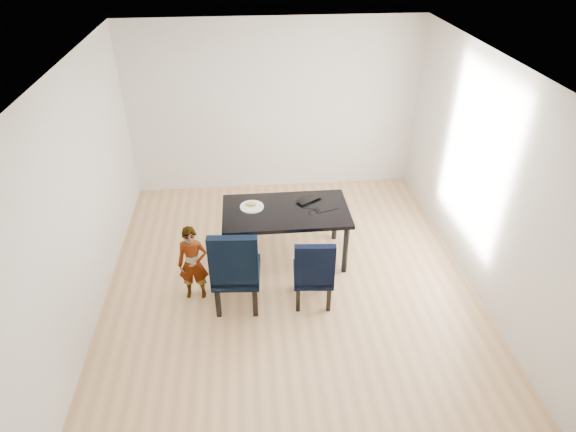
{
  "coord_description": "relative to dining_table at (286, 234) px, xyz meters",
  "views": [
    {
      "loc": [
        -0.46,
        -4.63,
        3.99
      ],
      "look_at": [
        0.0,
        0.2,
        0.85
      ],
      "focal_mm": 30.0,
      "sensor_mm": 36.0,
      "label": 1
    }
  ],
  "objects": [
    {
      "name": "wall_left",
      "position": [
        -2.25,
        -0.5,
        0.98
      ],
      "size": [
        0.01,
        5.0,
        2.7
      ],
      "primitive_type": "cube",
      "color": "silver",
      "rests_on": "ground"
    },
    {
      "name": "plate",
      "position": [
        -0.43,
        0.1,
        0.38
      ],
      "size": [
        0.4,
        0.4,
        0.02
      ],
      "primitive_type": "cylinder",
      "rotation": [
        0.0,
        0.0,
        -0.4
      ],
      "color": "white",
      "rests_on": "dining_table"
    },
    {
      "name": "wall_front",
      "position": [
        0.0,
        -3.0,
        0.98
      ],
      "size": [
        4.5,
        0.01,
        2.7
      ],
      "primitive_type": "cube",
      "color": "silver",
      "rests_on": "ground"
    },
    {
      "name": "chair_left",
      "position": [
        -0.64,
        -0.82,
        0.18
      ],
      "size": [
        0.57,
        0.59,
        1.11
      ],
      "primitive_type": "cube",
      "rotation": [
        0.0,
        0.0,
        -0.07
      ],
      "color": "black",
      "rests_on": "floor"
    },
    {
      "name": "floor",
      "position": [
        0.0,
        -0.5,
        -0.38
      ],
      "size": [
        4.5,
        5.0,
        0.01
      ],
      "primitive_type": "cube",
      "color": "tan",
      "rests_on": "ground"
    },
    {
      "name": "chair_right",
      "position": [
        0.24,
        -0.86,
        0.09
      ],
      "size": [
        0.48,
        0.5,
        0.93
      ],
      "primitive_type": "cube",
      "rotation": [
        0.0,
        0.0,
        -0.08
      ],
      "color": "black",
      "rests_on": "floor"
    },
    {
      "name": "sandwich",
      "position": [
        -0.44,
        0.11,
        0.42
      ],
      "size": [
        0.15,
        0.09,
        0.06
      ],
      "primitive_type": "ellipsoid",
      "rotation": [
        0.0,
        0.0,
        -0.17
      ],
      "color": "#A88F3C",
      "rests_on": "plate"
    },
    {
      "name": "cable_tangle",
      "position": [
        0.36,
        -0.09,
        0.38
      ],
      "size": [
        0.21,
        0.21,
        0.01
      ],
      "primitive_type": "torus",
      "rotation": [
        0.0,
        0.0,
        0.41
      ],
      "color": "black",
      "rests_on": "dining_table"
    },
    {
      "name": "dining_table",
      "position": [
        0.0,
        0.0,
        0.0
      ],
      "size": [
        1.6,
        0.9,
        0.75
      ],
      "primitive_type": "cube",
      "color": "black",
      "rests_on": "floor"
    },
    {
      "name": "wall_right",
      "position": [
        2.25,
        -0.5,
        0.98
      ],
      "size": [
        0.01,
        5.0,
        2.7
      ],
      "primitive_type": "cube",
      "color": "silver",
      "rests_on": "ground"
    },
    {
      "name": "laptop",
      "position": [
        0.29,
        0.25,
        0.39
      ],
      "size": [
        0.41,
        0.38,
        0.03
      ],
      "primitive_type": "imported",
      "rotation": [
        0.0,
        0.0,
        3.72
      ],
      "color": "black",
      "rests_on": "dining_table"
    },
    {
      "name": "ceiling",
      "position": [
        0.0,
        -0.5,
        2.33
      ],
      "size": [
        4.5,
        5.0,
        0.01
      ],
      "primitive_type": "cube",
      "color": "white",
      "rests_on": "wall_back"
    },
    {
      "name": "wall_back",
      "position": [
        0.0,
        2.0,
        0.98
      ],
      "size": [
        4.5,
        0.01,
        2.7
      ],
      "primitive_type": "cube",
      "color": "silver",
      "rests_on": "ground"
    },
    {
      "name": "child",
      "position": [
        -1.14,
        -0.65,
        0.11
      ],
      "size": [
        0.37,
        0.25,
        0.97
      ],
      "primitive_type": "imported",
      "rotation": [
        0.0,
        0.0,
        -0.05
      ],
      "color": "#D96212",
      "rests_on": "floor"
    }
  ]
}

